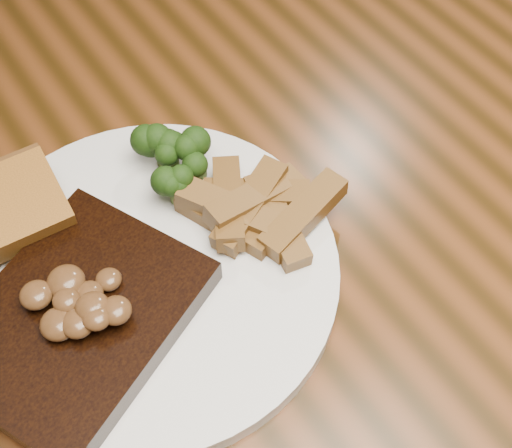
{
  "coord_description": "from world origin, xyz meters",
  "views": [
    {
      "loc": [
        -0.17,
        -0.25,
        1.21
      ],
      "look_at": [
        -0.0,
        -0.0,
        0.78
      ],
      "focal_mm": 50.0,
      "sensor_mm": 36.0,
      "label": 1
    }
  ],
  "objects_px": {
    "steak": "(77,321)",
    "potato_wedges": "(244,222)",
    "chair_far": "(70,51)",
    "dining_table": "(258,298)",
    "plate": "(150,274)"
  },
  "relations": [
    {
      "from": "steak",
      "to": "potato_wedges",
      "type": "xyz_separation_m",
      "value": [
        0.14,
        0.0,
        -0.0
      ]
    },
    {
      "from": "chair_far",
      "to": "potato_wedges",
      "type": "distance_m",
      "value": 0.7
    },
    {
      "from": "potato_wedges",
      "to": "chair_far",
      "type": "bearing_deg",
      "value": 83.03
    },
    {
      "from": "dining_table",
      "to": "potato_wedges",
      "type": "distance_m",
      "value": 0.12
    },
    {
      "from": "steak",
      "to": "potato_wedges",
      "type": "distance_m",
      "value": 0.14
    },
    {
      "from": "chair_far",
      "to": "steak",
      "type": "height_order",
      "value": "chair_far"
    },
    {
      "from": "dining_table",
      "to": "plate",
      "type": "bearing_deg",
      "value": 168.02
    },
    {
      "from": "dining_table",
      "to": "steak",
      "type": "height_order",
      "value": "steak"
    },
    {
      "from": "dining_table",
      "to": "chair_far",
      "type": "xyz_separation_m",
      "value": [
        0.07,
        0.62,
        -0.22
      ]
    },
    {
      "from": "steak",
      "to": "plate",
      "type": "bearing_deg",
      "value": -11.52
    },
    {
      "from": "chair_far",
      "to": "plate",
      "type": "relative_size",
      "value": 2.91
    },
    {
      "from": "plate",
      "to": "steak",
      "type": "height_order",
      "value": "steak"
    },
    {
      "from": "dining_table",
      "to": "plate",
      "type": "relative_size",
      "value": 5.73
    },
    {
      "from": "dining_table",
      "to": "steak",
      "type": "distance_m",
      "value": 0.19
    },
    {
      "from": "chair_far",
      "to": "plate",
      "type": "distance_m",
      "value": 0.7
    }
  ]
}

